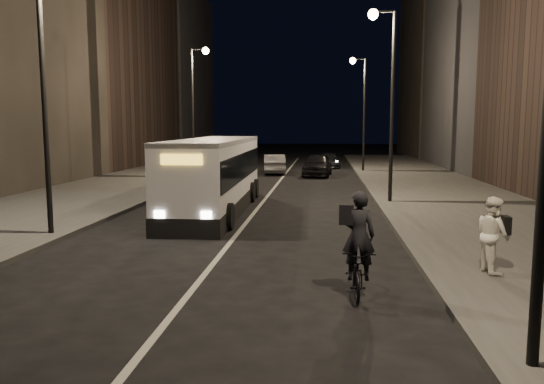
% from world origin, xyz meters
% --- Properties ---
extents(ground, '(180.00, 180.00, 0.00)m').
position_xyz_m(ground, '(0.00, 0.00, 0.00)').
color(ground, black).
rests_on(ground, ground).
extents(sidewalk_right, '(7.00, 70.00, 0.16)m').
position_xyz_m(sidewalk_right, '(8.50, 14.00, 0.08)').
color(sidewalk_right, '#363634').
rests_on(sidewalk_right, ground).
extents(sidewalk_left, '(7.00, 70.00, 0.16)m').
position_xyz_m(sidewalk_left, '(-8.50, 14.00, 0.08)').
color(sidewalk_left, '#363634').
rests_on(sidewalk_left, ground).
extents(building_row_right, '(8.00, 61.00, 21.00)m').
position_xyz_m(building_row_right, '(16.00, 27.50, 10.50)').
color(building_row_right, black).
rests_on(building_row_right, ground).
extents(building_row_left, '(8.00, 61.00, 22.00)m').
position_xyz_m(building_row_left, '(-16.00, 28.50, 11.00)').
color(building_row_left, black).
rests_on(building_row_left, ground).
extents(streetlight_right_mid, '(1.20, 0.44, 8.12)m').
position_xyz_m(streetlight_right_mid, '(5.33, 12.00, 5.36)').
color(streetlight_right_mid, black).
rests_on(streetlight_right_mid, sidewalk_right).
extents(streetlight_right_far, '(1.20, 0.44, 8.12)m').
position_xyz_m(streetlight_right_far, '(5.33, 28.00, 5.36)').
color(streetlight_right_far, black).
rests_on(streetlight_right_far, sidewalk_right).
extents(streetlight_left_near, '(1.20, 0.44, 8.12)m').
position_xyz_m(streetlight_left_near, '(-5.33, 4.00, 5.36)').
color(streetlight_left_near, black).
rests_on(streetlight_left_near, sidewalk_left).
extents(streetlight_left_far, '(1.20, 0.44, 8.12)m').
position_xyz_m(streetlight_left_far, '(-5.33, 22.00, 5.36)').
color(streetlight_left_far, black).
rests_on(streetlight_left_far, sidewalk_left).
extents(city_bus, '(2.71, 10.83, 2.90)m').
position_xyz_m(city_bus, '(-1.60, 9.53, 1.58)').
color(city_bus, white).
rests_on(city_bus, ground).
extents(cyclist_on_bicycle, '(0.67, 1.88, 2.16)m').
position_xyz_m(cyclist_on_bicycle, '(3.42, -0.68, 0.72)').
color(cyclist_on_bicycle, black).
rests_on(cyclist_on_bicycle, ground).
extents(pedestrian_woman, '(0.80, 0.94, 1.71)m').
position_xyz_m(pedestrian_woman, '(6.49, 0.77, 1.01)').
color(pedestrian_woman, white).
rests_on(pedestrian_woman, sidewalk_right).
extents(car_near, '(2.15, 4.67, 1.55)m').
position_xyz_m(car_near, '(2.28, 24.98, 0.77)').
color(car_near, black).
rests_on(car_near, ground).
extents(car_mid, '(1.96, 4.38, 1.39)m').
position_xyz_m(car_mid, '(-0.80, 26.39, 0.70)').
color(car_mid, '#3C3D3F').
rests_on(car_mid, ground).
extents(car_far, '(1.85, 4.08, 1.16)m').
position_xyz_m(car_far, '(3.18, 32.53, 0.58)').
color(car_far, black).
rests_on(car_far, ground).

